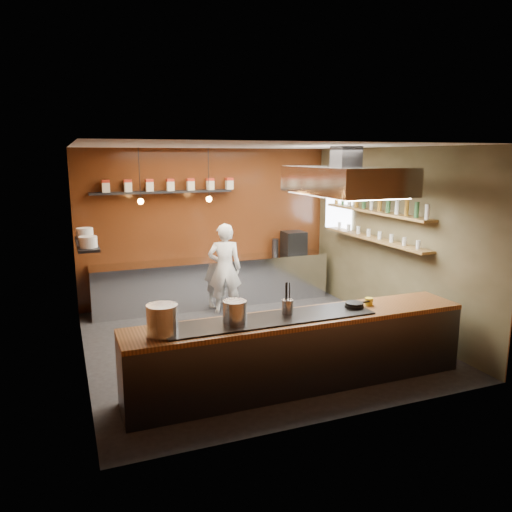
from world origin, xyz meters
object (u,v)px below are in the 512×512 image
stockpot_small (235,312)px  chef (225,269)px  stockpot_large (162,320)px  espresso_machine (294,242)px  extractor_hood (345,180)px

stockpot_small → chef: bearing=74.2°
stockpot_large → espresso_machine: bearing=48.4°
extractor_hood → espresso_machine: extractor_hood is taller
chef → extractor_hood: bearing=138.2°
espresso_machine → chef: (-1.69, -0.63, -0.28)m
stockpot_small → espresso_machine: espresso_machine is taller
stockpot_large → stockpot_small: stockpot_large is taller
stockpot_large → espresso_machine: size_ratio=0.79×
extractor_hood → chef: 2.89m
stockpot_large → stockpot_small: 0.87m
chef → stockpot_small: bearing=90.3°
extractor_hood → stockpot_small: (-2.16, -1.19, -1.43)m
espresso_machine → chef: 1.83m
extractor_hood → chef: (-1.26, 2.00, -1.67)m
stockpot_large → chef: 3.73m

